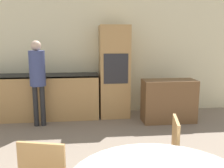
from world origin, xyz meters
TOP-DOWN VIEW (x-y plane):
  - wall_back at (0.00, 5.31)m, footprint 6.91×0.05m
  - kitchen_counter at (-1.31, 4.97)m, footprint 2.60×0.60m
  - oven_unit at (0.34, 4.98)m, footprint 0.61×0.59m
  - sideboard at (1.37, 4.46)m, footprint 1.05×0.45m
  - chair_far_right at (0.50, 2.06)m, footprint 0.48×0.48m
  - person_standing at (-1.15, 4.49)m, footprint 0.29×0.29m

SIDE VIEW (x-z plane):
  - sideboard at x=1.37m, z-range 0.00..0.85m
  - kitchen_counter at x=-1.31m, z-range 0.01..0.93m
  - chair_far_right at x=0.50m, z-range 0.06..0.93m
  - oven_unit at x=0.34m, z-range 0.00..1.92m
  - person_standing at x=-1.15m, z-range 0.20..1.82m
  - wall_back at x=0.00m, z-range 0.00..2.60m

